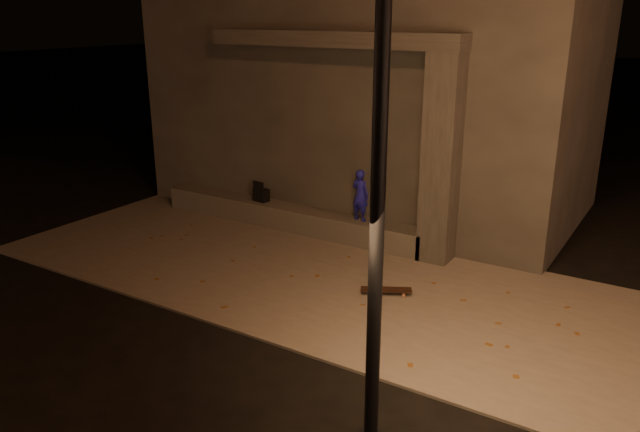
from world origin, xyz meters
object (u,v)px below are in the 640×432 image
Objects in this scene: column at (441,160)px; skateboard at (386,290)px; skateboarder at (360,195)px; street_lamp_0 at (382,52)px; backpack at (261,194)px.

column is 2.50m from skateboard.
column reaches higher than skateboard.
street_lamp_0 is (2.88, -5.05, 2.95)m from skateboarder.
column is 8.24× the size of backpack.
column is 4.56× the size of skateboard.
street_lamp_0 reaches higher than skateboard.
backpack is 0.55× the size of skateboard.
skateboarder reaches higher than backpack.
skateboarder is at bearing 7.48° from backpack.
column is 4.06m from backpack.
skateboarder is 6.52m from street_lamp_0.
street_lamp_0 reaches higher than backpack.
column is 3.66× the size of skateboarder.
skateboard is at bearing 137.80° from skateboarder.
skateboard is 5.21m from street_lamp_0.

